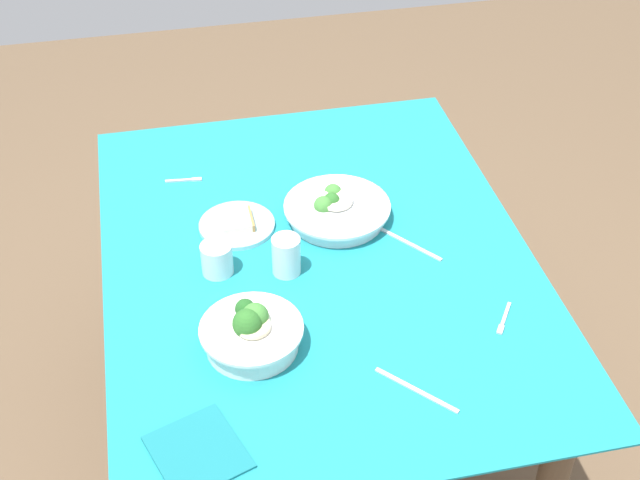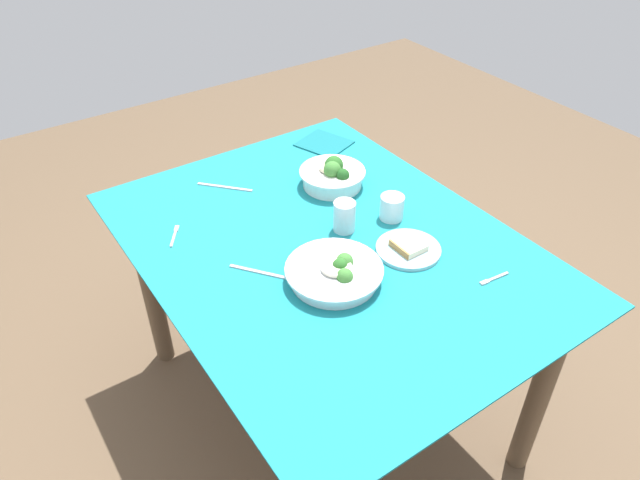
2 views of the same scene
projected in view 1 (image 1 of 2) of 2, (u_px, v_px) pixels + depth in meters
The scene contains 12 objects.
ground_plane at pixel (319, 452), 2.69m from camera, with size 6.00×6.00×0.00m, color brown.
dining_table at pixel (318, 291), 2.27m from camera, with size 1.39×1.06×0.78m.
broccoli_bowl_far at pixel (252, 333), 1.93m from camera, with size 0.23×0.23×0.11m.
broccoli_bowl_near at pixel (336, 210), 2.30m from camera, with size 0.28×0.28×0.07m.
bread_side_plate at pixel (237, 224), 2.28m from camera, with size 0.20×0.20×0.03m.
water_glass_center at pixel (286, 255), 2.12m from camera, with size 0.07×0.07×0.10m, color silver.
water_glass_side at pixel (217, 259), 2.13m from camera, with size 0.08×0.08×0.08m, color silver.
fork_by_far_bowl at pixel (185, 180), 2.45m from camera, with size 0.02×0.10×0.00m.
fork_by_near_bowl at pixel (504, 320), 2.02m from camera, with size 0.10×0.07×0.00m.
table_knife_left at pixel (416, 390), 1.86m from camera, with size 0.20×0.01×0.00m, color #B7B7BC.
table_knife_right at pixel (410, 244), 2.23m from camera, with size 0.19×0.01×0.00m, color #B7B7BC.
napkin_folded_upper at pixel (198, 452), 1.73m from camera, with size 0.18×0.17×0.01m, color #156870.
Camera 1 is at (-1.64, 0.34, 2.20)m, focal length 49.42 mm.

